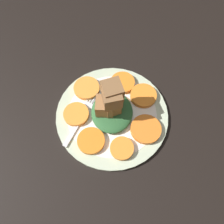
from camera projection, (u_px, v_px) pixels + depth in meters
table_slab at (112, 117)px, 57.15cm from camera, size 120.00×120.00×2.00cm
plate at (112, 115)px, 55.78cm from camera, size 28.44×28.44×1.05cm
carrot_slice_0 at (76, 114)px, 54.57cm from camera, size 6.39×6.39×1.13cm
carrot_slice_1 at (91, 141)px, 51.63cm from camera, size 6.57×6.57×1.13cm
carrot_slice_2 at (122, 148)px, 50.84cm from camera, size 5.59×5.59×1.13cm
carrot_slice_3 at (146, 129)px, 52.88cm from camera, size 7.48×7.48×1.13cm
carrot_slice_4 at (143, 96)px, 56.84cm from camera, size 6.87×6.87×1.13cm
carrot_slice_5 at (123, 83)px, 58.52cm from camera, size 6.53×6.53×1.13cm
carrot_slice_6 at (87, 88)px, 57.79cm from camera, size 6.85×6.85×1.13cm
center_pile at (111, 106)px, 51.88cm from camera, size 11.50×10.35×10.77cm
fork at (83, 115)px, 54.90cm from camera, size 16.51×8.71×0.40cm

